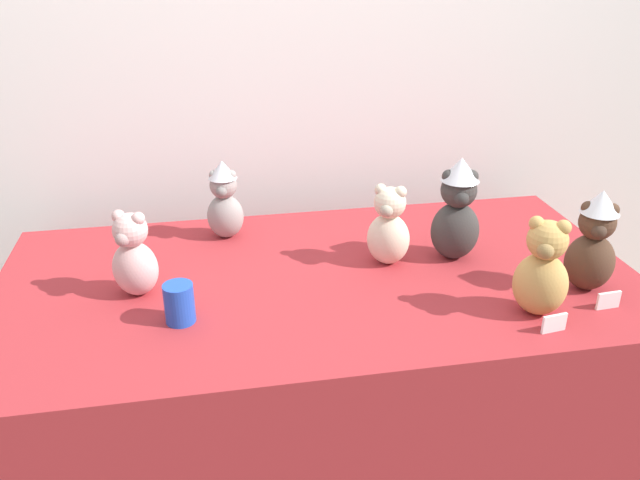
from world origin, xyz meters
TOP-DOWN VIEW (x-y plane):
  - wall_back at (0.00, 1.00)m, footprint 7.00×0.08m
  - display_table at (0.00, 0.25)m, footprint 1.92×0.99m
  - teddy_bear_honey at (0.54, -0.06)m, footprint 0.19×0.18m
  - teddy_bear_blush at (-0.53, 0.24)m, footprint 0.17×0.16m
  - teddy_bear_cream at (0.22, 0.30)m, footprint 0.17×0.16m
  - teddy_bear_cocoa at (0.75, 0.04)m, footprint 0.17×0.16m
  - teddy_bear_ash at (-0.26, 0.58)m, footprint 0.14×0.13m
  - teddy_bear_charcoal at (0.44, 0.29)m, footprint 0.17×0.16m
  - party_cup_blue at (-0.41, 0.07)m, footprint 0.08×0.08m
  - name_card_front_left at (0.54, -0.16)m, footprint 0.07×0.02m
  - name_card_front_middle at (0.75, -0.08)m, footprint 0.07×0.01m

SIDE VIEW (x-z plane):
  - display_table at x=0.00m, z-range 0.00..0.78m
  - name_card_front_left at x=0.54m, z-range 0.78..0.83m
  - name_card_front_middle at x=0.75m, z-range 0.78..0.83m
  - party_cup_blue at x=-0.41m, z-range 0.78..0.89m
  - teddy_bear_blush at x=-0.53m, z-range 0.77..1.03m
  - teddy_bear_cream at x=0.22m, z-range 0.77..1.03m
  - teddy_bear_honey at x=0.54m, z-range 0.77..1.05m
  - teddy_bear_ash at x=-0.26m, z-range 0.78..1.05m
  - teddy_bear_cocoa at x=0.75m, z-range 0.78..1.08m
  - teddy_bear_charcoal at x=0.44m, z-range 0.78..1.11m
  - wall_back at x=0.00m, z-range 0.00..2.60m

